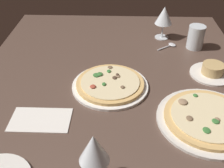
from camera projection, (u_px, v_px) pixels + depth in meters
dining_table at (114, 99)px, 102.33cm from camera, size 150.00×110.00×4.00cm
pizza_main at (110, 84)px, 104.23cm from camera, size 28.76×28.76×3.39cm
pizza_side at (208, 119)px, 88.88cm from camera, size 32.74×32.74×3.35cm
ramekin_on_saucer at (212, 71)px, 110.72cm from camera, size 17.37×17.37×4.83cm
wine_glass_far at (164, 16)px, 132.41cm from camera, size 8.34×8.34×15.97cm
wine_glass_near at (94, 150)px, 64.46cm from camera, size 7.47×7.47×16.65cm
water_glass at (196, 39)px, 127.69cm from camera, size 7.53×7.53×10.83cm
paper_menu at (41, 120)px, 89.97cm from camera, size 11.68×19.57×0.30cm
spoon at (170, 45)px, 131.20cm from camera, size 8.09×9.82×1.00cm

